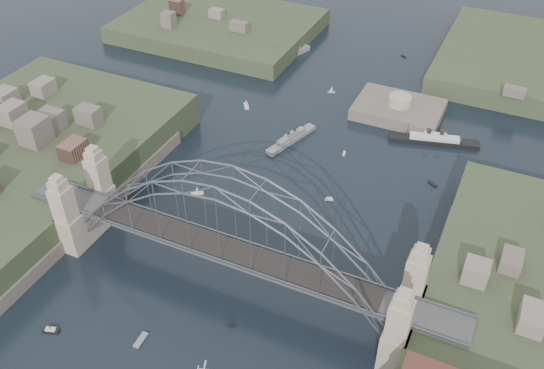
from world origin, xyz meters
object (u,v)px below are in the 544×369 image
(fort_island, at_px, (397,116))
(naval_cruiser_near, at_px, (291,139))
(naval_cruiser_far, at_px, (287,55))
(bridge, at_px, (227,233))
(ocean_liner, at_px, (434,140))

(fort_island, height_order, naval_cruiser_near, fort_island)
(naval_cruiser_far, bearing_deg, bridge, -72.58)
(fort_island, height_order, ocean_liner, fort_island)
(naval_cruiser_far, bearing_deg, naval_cruiser_near, -64.74)
(naval_cruiser_near, bearing_deg, ocean_liner, 23.58)
(naval_cruiser_near, relative_size, ocean_liner, 0.75)
(fort_island, height_order, naval_cruiser_far, naval_cruiser_far)
(naval_cruiser_far, relative_size, ocean_liner, 0.84)
(naval_cruiser_far, xyz_separation_m, ocean_liner, (50.94, -26.77, -0.15))
(fort_island, relative_size, ocean_liner, 1.02)
(naval_cruiser_near, xyz_separation_m, ocean_liner, (31.76, 13.87, 0.06))
(bridge, distance_m, fort_island, 72.14)
(ocean_liner, bearing_deg, fort_island, 141.13)
(bridge, distance_m, ocean_liner, 66.13)
(fort_island, distance_m, naval_cruiser_far, 43.19)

